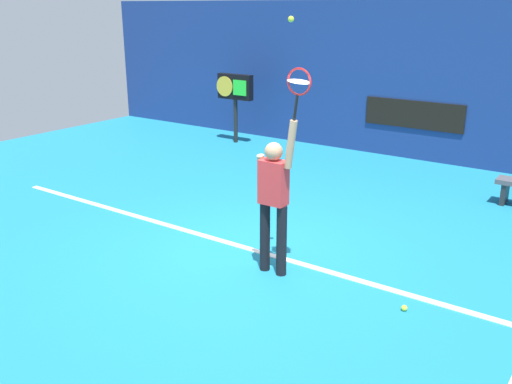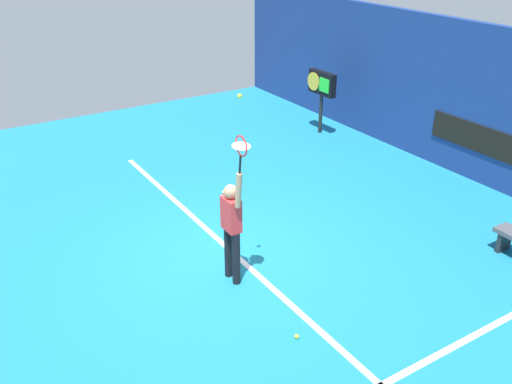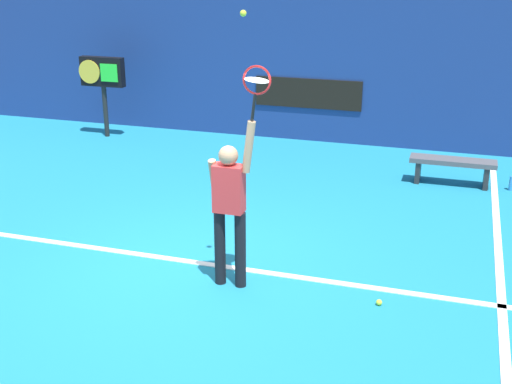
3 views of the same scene
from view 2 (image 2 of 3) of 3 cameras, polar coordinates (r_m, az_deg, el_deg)
name	(u,v)px [view 2 (image 2 of 3)]	position (r m, az deg, el deg)	size (l,w,h in m)	color
ground_plane	(229,256)	(9.95, -2.75, -6.45)	(18.00, 18.00, 0.00)	teal
back_wall	(482,105)	(13.22, 21.71, 8.10)	(18.00, 0.20, 3.36)	navy
sponsor_banner_center	(473,136)	(13.33, 20.92, 5.22)	(2.20, 0.03, 0.60)	black
court_baseline	(234,254)	(10.00, -2.19, -6.24)	(10.00, 0.10, 0.01)	white
court_sideline	(479,333)	(8.88, 21.50, -13.02)	(0.10, 7.00, 0.01)	white
tennis_player	(232,225)	(8.85, -2.45, -3.28)	(0.56, 0.31, 1.99)	black
tennis_racket	(241,148)	(8.00, -1.51, 4.42)	(0.35, 0.27, 0.62)	black
tennis_ball	(240,96)	(7.95, -1.65, 9.60)	(0.07, 0.07, 0.07)	#CCE033
scoreboard_clock	(322,86)	(15.32, 6.61, 10.54)	(0.96, 0.20, 1.67)	black
spare_ball	(297,336)	(8.22, 4.11, -14.25)	(0.07, 0.07, 0.07)	#CCE033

